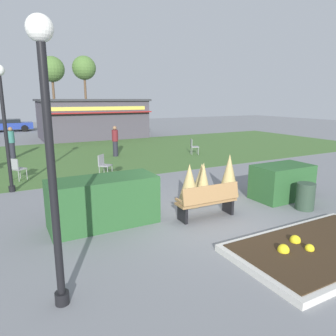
{
  "coord_description": "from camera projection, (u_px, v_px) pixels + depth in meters",
  "views": [
    {
      "loc": [
        -4.62,
        -6.6,
        3.15
      ],
      "look_at": [
        0.03,
        2.08,
        0.96
      ],
      "focal_mm": 33.36,
      "sensor_mm": 36.0,
      "label": 1
    }
  ],
  "objects": [
    {
      "name": "flower_bed",
      "position": [
        324.0,
        248.0,
        6.56
      ],
      "size": [
        3.94,
        2.2,
        0.33
      ],
      "color": "beige",
      "rests_on": "ground_plane"
    },
    {
      "name": "tree_center_bg",
      "position": [
        52.0,
        70.0,
        34.79
      ],
      "size": [
        2.8,
        2.8,
        7.78
      ],
      "color": "brown",
      "rests_on": "ground_plane"
    },
    {
      "name": "ornamental_grass_behind_far",
      "position": [
        202.0,
        180.0,
        10.13
      ],
      "size": [
        0.72,
        0.72,
        1.12
      ],
      "primitive_type": "cone",
      "color": "tan",
      "rests_on": "ground_plane"
    },
    {
      "name": "cafe_chair_west",
      "position": [
        193.0,
        145.0,
        17.91
      ],
      "size": [
        0.57,
        0.57,
        0.89
      ],
      "color": "gray",
      "rests_on": "ground_plane"
    },
    {
      "name": "lamppost_near",
      "position": [
        49.0,
        135.0,
        4.33
      ],
      "size": [
        0.36,
        0.36,
        4.22
      ],
      "color": "black",
      "rests_on": "ground_plane"
    },
    {
      "name": "ornamental_grass_behind_center",
      "position": [
        203.0,
        182.0,
        9.69
      ],
      "size": [
        0.57,
        0.57,
        1.24
      ],
      "primitive_type": "cone",
      "color": "tan",
      "rests_on": "ground_plane"
    },
    {
      "name": "tree_right_bg",
      "position": [
        84.0,
        69.0,
        37.38
      ],
      "size": [
        2.8,
        2.8,
        8.17
      ],
      "color": "brown",
      "rests_on": "ground_plane"
    },
    {
      "name": "park_bench",
      "position": [
        208.0,
        201.0,
        8.34
      ],
      "size": [
        1.72,
        0.58,
        0.95
      ],
      "color": "#9E7547",
      "rests_on": "ground_plane"
    },
    {
      "name": "hedge_left",
      "position": [
        103.0,
        202.0,
        7.86
      ],
      "size": [
        2.68,
        1.1,
        1.23
      ],
      "primitive_type": "cube",
      "color": "#28562B",
      "rests_on": "ground_plane"
    },
    {
      "name": "person_standing",
      "position": [
        12.0,
        143.0,
        16.69
      ],
      "size": [
        0.34,
        0.34,
        1.69
      ],
      "rotation": [
        0.0,
        0.0,
        1.58
      ],
      "color": "#23232D",
      "rests_on": "ground_plane"
    },
    {
      "name": "cafe_chair_north",
      "position": [
        104.0,
        163.0,
        12.93
      ],
      "size": [
        0.62,
        0.62,
        0.89
      ],
      "color": "gray",
      "rests_on": "ground_plane"
    },
    {
      "name": "trash_bin",
      "position": [
        305.0,
        196.0,
        9.01
      ],
      "size": [
        0.52,
        0.52,
        0.78
      ],
      "primitive_type": "cylinder",
      "color": "#2D4233",
      "rests_on": "ground_plane"
    },
    {
      "name": "lawn_patch",
      "position": [
        94.0,
        155.0,
        18.0
      ],
      "size": [
        36.0,
        12.0,
        0.01
      ],
      "primitive_type": "cube",
      "color": "#446B33",
      "rests_on": "ground_plane"
    },
    {
      "name": "parked_car_center_slot",
      "position": [
        63.0,
        123.0,
        33.03
      ],
      "size": [
        4.34,
        2.33,
        1.2
      ],
      "color": "#B7BABF",
      "rests_on": "ground_plane"
    },
    {
      "name": "ground_plane",
      "position": [
        203.0,
        217.0,
        8.49
      ],
      "size": [
        80.0,
        80.0,
        0.0
      ],
      "primitive_type": "plane",
      "color": "slate"
    },
    {
      "name": "lamppost_mid",
      "position": [
        4.0,
        114.0,
        10.27
      ],
      "size": [
        0.36,
        0.36,
        4.22
      ],
      "color": "black",
      "rests_on": "ground_plane"
    },
    {
      "name": "ornamental_grass_behind_right",
      "position": [
        229.0,
        175.0,
        10.31
      ],
      "size": [
        0.69,
        0.69,
        1.39
      ],
      "primitive_type": "cone",
      "color": "tan",
      "rests_on": "ground_plane"
    },
    {
      "name": "ornamental_grass_behind_left",
      "position": [
        189.0,
        185.0,
        9.34
      ],
      "size": [
        0.73,
        0.73,
        1.27
      ],
      "primitive_type": "cone",
      "color": "tan",
      "rests_on": "ground_plane"
    },
    {
      "name": "cafe_chair_east",
      "position": [
        17.0,
        167.0,
        12.18
      ],
      "size": [
        0.62,
        0.62,
        0.89
      ],
      "color": "gray",
      "rests_on": "ground_plane"
    },
    {
      "name": "parked_car_west_slot",
      "position": [
        9.0,
        125.0,
        30.67
      ],
      "size": [
        4.25,
        2.15,
        1.2
      ],
      "color": "navy",
      "rests_on": "ground_plane"
    },
    {
      "name": "person_strolling",
      "position": [
        115.0,
        141.0,
        17.3
      ],
      "size": [
        0.34,
        0.34,
        1.69
      ],
      "rotation": [
        0.0,
        0.0,
        2.82
      ],
      "color": "#23232D",
      "rests_on": "ground_plane"
    },
    {
      "name": "hedge_right",
      "position": [
        282.0,
        182.0,
        9.99
      ],
      "size": [
        1.86,
        1.1,
        1.1
      ],
      "primitive_type": "cube",
      "color": "#28562B",
      "rests_on": "ground_plane"
    },
    {
      "name": "food_kiosk",
      "position": [
        92.0,
        118.0,
        25.66
      ],
      "size": [
        8.38,
        5.38,
        3.13
      ],
      "color": "#47424C",
      "rests_on": "ground_plane"
    }
  ]
}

